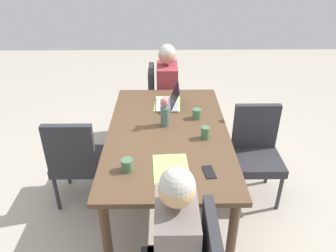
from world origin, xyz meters
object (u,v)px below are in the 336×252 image
at_px(coffee_mug_near_right, 205,133).
at_px(chair_near_left_far, 256,149).
at_px(chair_head_right_left_near, 161,99).
at_px(person_head_right_left_near, 167,99).
at_px(coffee_mug_near_left, 127,165).
at_px(laptop_head_right_left_near, 170,102).
at_px(coffee_mug_centre_left, 197,114).
at_px(phone_black, 209,172).
at_px(flower_vase, 165,111).
at_px(chair_far_right_near, 76,158).
at_px(dining_table, 168,138).

bearing_deg(coffee_mug_near_right, chair_near_left_far, -68.29).
distance_m(chair_head_right_left_near, person_head_right_left_near, 0.10).
bearing_deg(chair_head_right_left_near, coffee_mug_near_right, -164.16).
relative_size(coffee_mug_near_left, coffee_mug_near_right, 0.86).
bearing_deg(chair_head_right_left_near, chair_near_left_far, -141.46).
height_order(laptop_head_right_left_near, coffee_mug_near_left, laptop_head_right_left_near).
bearing_deg(chair_near_left_far, coffee_mug_centre_left, 75.12).
distance_m(chair_head_right_left_near, laptop_head_right_left_near, 0.77).
bearing_deg(person_head_right_left_near, coffee_mug_near_left, 169.86).
xyz_separation_m(chair_head_right_left_near, laptop_head_right_left_near, (-0.70, -0.09, 0.29)).
relative_size(chair_near_left_far, coffee_mug_near_left, 9.83).
bearing_deg(coffee_mug_near_left, phone_black, -93.43).
bearing_deg(coffee_mug_near_right, coffee_mug_centre_left, 6.16).
bearing_deg(chair_head_right_left_near, phone_black, -168.81).
xyz_separation_m(coffee_mug_near_right, phone_black, (-0.47, 0.02, -0.05)).
bearing_deg(chair_head_right_left_near, coffee_mug_centre_left, -160.84).
bearing_deg(phone_black, chair_head_right_left_near, 3.25).
xyz_separation_m(chair_near_left_far, flower_vase, (0.02, 0.86, 0.39)).
height_order(flower_vase, coffee_mug_near_right, flower_vase).
distance_m(chair_near_left_far, laptop_head_right_left_near, 0.96).
xyz_separation_m(chair_far_right_near, phone_black, (-0.55, -1.12, 0.25)).
height_order(coffee_mug_near_left, coffee_mug_near_right, coffee_mug_near_right).
relative_size(dining_table, coffee_mug_near_left, 19.91).
xyz_separation_m(chair_head_right_left_near, phone_black, (-1.81, -0.36, 0.25)).
distance_m(chair_head_right_left_near, coffee_mug_near_right, 1.42).
bearing_deg(phone_black, chair_far_right_near, 55.95).
xyz_separation_m(chair_far_right_near, flower_vase, (0.15, -0.81, 0.39)).
bearing_deg(coffee_mug_near_left, chair_far_right_near, 45.96).
xyz_separation_m(coffee_mug_near_right, coffee_mug_centre_left, (0.36, 0.04, -0.01)).
bearing_deg(chair_near_left_far, coffee_mug_near_left, 119.56).
relative_size(chair_head_right_left_near, chair_near_left_far, 1.00).
xyz_separation_m(chair_far_right_near, coffee_mug_near_left, (-0.51, -0.53, 0.29)).
distance_m(chair_near_left_far, coffee_mug_near_right, 0.64).
bearing_deg(flower_vase, chair_head_right_left_near, 2.28).
height_order(coffee_mug_near_left, phone_black, coffee_mug_near_left).
height_order(chair_near_left_far, coffee_mug_centre_left, chair_near_left_far).
bearing_deg(coffee_mug_centre_left, person_head_right_left_near, 16.12).
bearing_deg(chair_far_right_near, chair_head_right_left_near, -31.22).
bearing_deg(laptop_head_right_left_near, phone_black, -166.53).
height_order(dining_table, chair_near_left_far, chair_near_left_far).
height_order(chair_head_right_left_near, laptop_head_right_left_near, laptop_head_right_left_near).
distance_m(dining_table, coffee_mug_near_left, 0.65).
bearing_deg(coffee_mug_centre_left, coffee_mug_near_right, -173.84).
height_order(dining_table, laptop_head_right_left_near, laptop_head_right_left_near).
bearing_deg(coffee_mug_near_right, chair_far_right_near, 86.03).
relative_size(laptop_head_right_left_near, coffee_mug_near_left, 3.49).
height_order(chair_head_right_left_near, coffee_mug_centre_left, chair_head_right_left_near).
height_order(person_head_right_left_near, chair_near_left_far, person_head_right_left_near).
xyz_separation_m(laptop_head_right_left_near, coffee_mug_near_right, (-0.63, -0.29, 0.01)).
distance_m(chair_far_right_near, coffee_mug_centre_left, 1.18).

